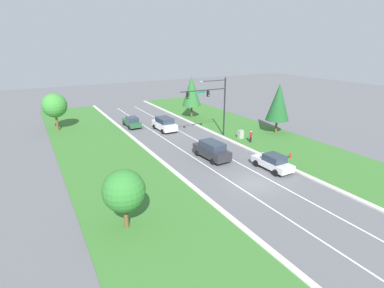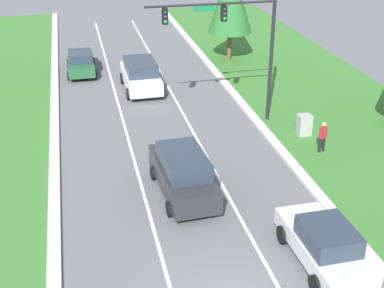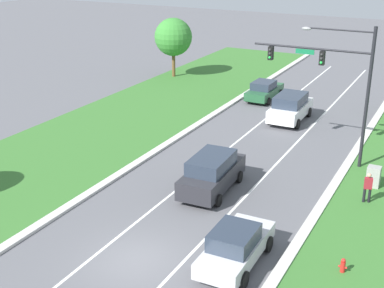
# 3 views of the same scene
# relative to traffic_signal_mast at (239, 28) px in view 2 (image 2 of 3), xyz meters

# --- Properties ---
(traffic_signal_mast) EXTENTS (6.99, 0.41, 8.29)m
(traffic_signal_mast) POSITION_rel_traffic_signal_mast_xyz_m (0.00, 0.00, 0.00)
(traffic_signal_mast) COLOR black
(traffic_signal_mast) RESTS_ON ground_plane
(white_suv) EXTENTS (2.35, 5.02, 2.04)m
(white_suv) POSITION_rel_traffic_signal_mast_xyz_m (-4.47, 6.56, -4.41)
(white_suv) COLOR white
(white_suv) RESTS_ON ground_plane
(silver_sedan) EXTENTS (2.10, 4.70, 1.73)m
(silver_sedan) POSITION_rel_traffic_signal_mast_xyz_m (-0.63, -12.68, -4.60)
(silver_sedan) COLOR silver
(silver_sedan) RESTS_ON ground_plane
(forest_sedan) EXTENTS (2.05, 4.70, 1.61)m
(forest_sedan) POSITION_rel_traffic_signal_mast_xyz_m (-8.17, 11.03, -4.66)
(forest_sedan) COLOR #235633
(forest_sedan) RESTS_ON ground_plane
(charcoal_suv) EXTENTS (2.37, 5.18, 2.05)m
(charcoal_suv) POSITION_rel_traffic_signal_mast_xyz_m (-4.51, -6.83, -4.42)
(charcoal_suv) COLOR #28282D
(charcoal_suv) RESTS_ON ground_plane
(utility_cabinet) EXTENTS (0.70, 0.60, 1.22)m
(utility_cabinet) POSITION_rel_traffic_signal_mast_xyz_m (3.10, -2.44, -4.85)
(utility_cabinet) COLOR #9E9E99
(utility_cabinet) RESTS_ON ground_plane
(pedestrian) EXTENTS (0.43, 0.34, 1.69)m
(pedestrian) POSITION_rel_traffic_signal_mast_xyz_m (3.16, -4.53, -4.53)
(pedestrian) COLOR black
(pedestrian) RESTS_ON ground_plane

